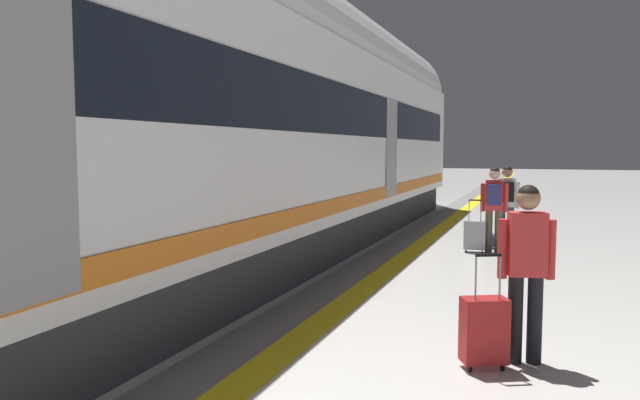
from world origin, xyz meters
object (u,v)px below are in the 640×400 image
Objects in this scene: duffel_bag_mid at (487,240)px; passenger_near at (527,260)px; suitcase_near at (484,330)px; suitcase_far at (475,235)px; high_speed_train at (195,103)px; passenger_mid at (507,199)px; passenger_far at (494,202)px.

passenger_near is at bearing -82.28° from duffel_bag_mid.
suitcase_far is at bearing 96.70° from suitcase_near.
passenger_mid is at bearing 52.14° from high_speed_train.
high_speed_train reaches higher than duffel_bag_mid.
passenger_far reaches higher than duffel_bag_mid.
high_speed_train is 18.08× the size of passenger_mid.
suitcase_far is at bearing 100.16° from passenger_near.
passenger_mid reaches higher than passenger_far.
passenger_near is at bearing -85.42° from passenger_mid.
suitcase_near is 0.65× the size of passenger_far.
duffel_bag_mid is at bearing 72.40° from suitcase_far.
duffel_bag_mid is (3.49, 4.58, -2.35)m from high_speed_train.
suitcase_near is 6.87m from passenger_mid.
duffel_bag_mid is at bearing -135.61° from passenger_mid.
high_speed_train is 4.96m from suitcase_near.
high_speed_train is 5.72m from passenger_far.
passenger_near reaches higher than passenger_mid.
suitcase_far is (-0.32, -0.09, -0.60)m from passenger_far.
passenger_far is (0.15, -0.46, 0.77)m from duffel_bag_mid.
passenger_mid is at bearing 91.72° from suitcase_near.
passenger_near is at bearing -21.13° from high_speed_train.
high_speed_train is at bearing 154.14° from suitcase_near.
high_speed_train is at bearing -131.36° from passenger_far.
suitcase_far is (-0.70, 5.98, -0.02)m from suitcase_near.
suitcase_near is at bearing -86.41° from passenger_far.
duffel_bag_mid is 0.91m from passenger_far.
duffel_bag_mid is (-0.32, -0.32, -0.77)m from passenger_mid.
high_speed_train is at bearing -127.86° from passenger_mid.
passenger_far is 1.60× the size of suitcase_far.
suitcase_far is at bearing -119.83° from passenger_mid.
passenger_near is 6.36m from duffel_bag_mid.
duffel_bag_mid is 0.45× the size of suitcase_far.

